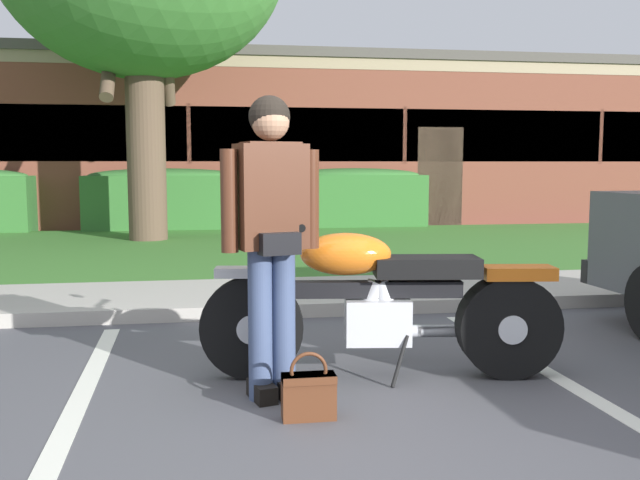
# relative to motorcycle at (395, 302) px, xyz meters

# --- Properties ---
(ground_plane) EXTENTS (140.00, 140.00, 0.00)m
(ground_plane) POSITION_rel_motorcycle_xyz_m (-0.63, -0.83, -0.48)
(ground_plane) COLOR #4C4C51
(curb_strip) EXTENTS (60.00, 0.20, 0.12)m
(curb_strip) POSITION_rel_motorcycle_xyz_m (-0.63, 1.85, -0.42)
(curb_strip) COLOR #ADA89E
(curb_strip) RESTS_ON ground
(concrete_walk) EXTENTS (60.00, 1.50, 0.08)m
(concrete_walk) POSITION_rel_motorcycle_xyz_m (-0.63, 2.70, -0.44)
(concrete_walk) COLOR #ADA89E
(concrete_walk) RESTS_ON ground
(grass_lawn) EXTENTS (60.00, 6.24, 0.06)m
(grass_lawn) POSITION_rel_motorcycle_xyz_m (-0.63, 6.56, -0.45)
(grass_lawn) COLOR #3D752D
(grass_lawn) RESTS_ON ground
(stall_stripe_0) EXTENTS (0.23, 4.40, 0.01)m
(stall_stripe_0) POSITION_rel_motorcycle_xyz_m (-1.86, -0.63, -0.48)
(stall_stripe_0) COLOR silver
(stall_stripe_0) RESTS_ON ground
(stall_stripe_1) EXTENTS (0.23, 4.40, 0.01)m
(stall_stripe_1) POSITION_rel_motorcycle_xyz_m (1.01, -0.63, -0.48)
(stall_stripe_1) COLOR silver
(stall_stripe_1) RESTS_ON ground
(motorcycle) EXTENTS (2.24, 0.82, 1.18)m
(motorcycle) POSITION_rel_motorcycle_xyz_m (0.00, 0.00, 0.00)
(motorcycle) COLOR black
(motorcycle) RESTS_ON ground
(rider_person) EXTENTS (0.56, 0.36, 1.70)m
(rider_person) POSITION_rel_motorcycle_xyz_m (-0.79, -0.26, 0.51)
(rider_person) COLOR black
(rider_person) RESTS_ON ground
(handbag) EXTENTS (0.28, 0.13, 0.36)m
(handbag) POSITION_rel_motorcycle_xyz_m (-0.64, -0.63, -0.34)
(handbag) COLOR #562D19
(handbag) RESTS_ON ground
(hedge_center_left) EXTENTS (3.08, 0.90, 1.24)m
(hedge_center_left) POSITION_rel_motorcycle_xyz_m (-1.97, 9.86, 0.17)
(hedge_center_left) COLOR #336B2D
(hedge_center_left) RESTS_ON ground
(hedge_center_right) EXTENTS (2.90, 0.90, 1.24)m
(hedge_center_right) POSITION_rel_motorcycle_xyz_m (1.81, 9.86, 0.17)
(hedge_center_right) COLOR #336B2D
(hedge_center_right) RESTS_ON ground
(brick_building) EXTENTS (26.59, 10.77, 3.70)m
(brick_building) POSITION_rel_motorcycle_xyz_m (-1.50, 15.51, 1.37)
(brick_building) COLOR brown
(brick_building) RESTS_ON ground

